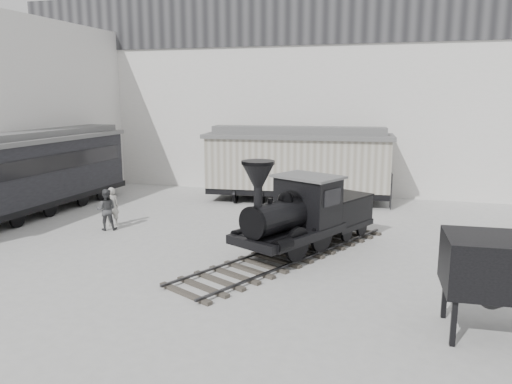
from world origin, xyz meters
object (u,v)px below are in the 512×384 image
(visitor_b, at_px, (106,210))
(coal_hopper, at_px, (493,272))
(locomotive, at_px, (302,218))
(passenger_coach, at_px, (20,174))
(boxcar, at_px, (298,163))
(visitor_a, at_px, (112,207))

(visitor_b, bearing_deg, coal_hopper, 135.25)
(locomotive, xyz_separation_m, passenger_coach, (-12.93, 1.42, 0.72))
(boxcar, height_order, visitor_b, boxcar)
(locomotive, distance_m, boxcar, 8.44)
(passenger_coach, bearing_deg, coal_hopper, -16.51)
(visitor_a, xyz_separation_m, coal_hopper, (13.63, -6.12, 0.70))
(boxcar, relative_size, visitor_a, 5.84)
(coal_hopper, bearing_deg, visitor_b, 154.58)
(boxcar, relative_size, coal_hopper, 4.12)
(locomotive, relative_size, visitor_b, 5.56)
(coal_hopper, bearing_deg, locomotive, 134.42)
(passenger_coach, relative_size, visitor_b, 7.89)
(visitor_a, relative_size, visitor_b, 0.97)
(locomotive, bearing_deg, coal_hopper, -15.81)
(visitor_b, bearing_deg, boxcar, -152.65)
(visitor_a, bearing_deg, boxcar, -177.10)
(visitor_b, bearing_deg, passenger_coach, -31.64)
(visitor_a, distance_m, visitor_b, 0.63)
(locomotive, relative_size, coal_hopper, 4.03)
(passenger_coach, relative_size, coal_hopper, 5.73)
(visitor_a, relative_size, coal_hopper, 0.71)
(locomotive, height_order, boxcar, boxcar)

